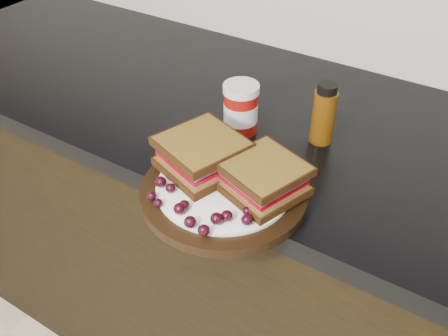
# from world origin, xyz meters

# --- Properties ---
(base_cabinets) EXTENTS (3.96, 0.58, 0.86)m
(base_cabinets) POSITION_xyz_m (0.00, 1.70, 0.43)
(base_cabinets) COLOR black
(base_cabinets) RESTS_ON ground_plane
(countertop) EXTENTS (3.98, 0.60, 0.04)m
(countertop) POSITION_xyz_m (0.00, 1.70, 0.88)
(countertop) COLOR black
(countertop) RESTS_ON base_cabinets
(plate) EXTENTS (0.28, 0.28, 0.02)m
(plate) POSITION_xyz_m (0.23, 1.43, 0.91)
(plate) COLOR black
(plate) RESTS_ON countertop
(sandwich_left) EXTENTS (0.16, 0.16, 0.06)m
(sandwich_left) POSITION_xyz_m (0.17, 1.45, 0.95)
(sandwich_left) COLOR brown
(sandwich_left) RESTS_ON plate
(sandwich_right) EXTENTS (0.15, 0.15, 0.05)m
(sandwich_right) POSITION_xyz_m (0.29, 1.45, 0.95)
(sandwich_right) COLOR brown
(sandwich_right) RESTS_ON plate
(grape_0) EXTENTS (0.02, 0.02, 0.02)m
(grape_0) POSITION_xyz_m (0.14, 1.37, 0.93)
(grape_0) COLOR black
(grape_0) RESTS_ON plate
(grape_1) EXTENTS (0.02, 0.02, 0.02)m
(grape_1) POSITION_xyz_m (0.16, 1.37, 0.93)
(grape_1) COLOR black
(grape_1) RESTS_ON plate
(grape_2) EXTENTS (0.02, 0.02, 0.01)m
(grape_2) POSITION_xyz_m (0.15, 1.34, 0.93)
(grape_2) COLOR black
(grape_2) RESTS_ON plate
(grape_3) EXTENTS (0.01, 0.01, 0.01)m
(grape_3) POSITION_xyz_m (0.17, 1.33, 0.93)
(grape_3) COLOR black
(grape_3) RESTS_ON plate
(grape_4) EXTENTS (0.02, 0.02, 0.02)m
(grape_4) POSITION_xyz_m (0.21, 1.34, 0.93)
(grape_4) COLOR black
(grape_4) RESTS_ON plate
(grape_5) EXTENTS (0.02, 0.02, 0.02)m
(grape_5) POSITION_xyz_m (0.21, 1.35, 0.93)
(grape_5) COLOR black
(grape_5) RESTS_ON plate
(grape_6) EXTENTS (0.02, 0.02, 0.02)m
(grape_6) POSITION_xyz_m (0.24, 1.32, 0.93)
(grape_6) COLOR black
(grape_6) RESTS_ON plate
(grape_7) EXTENTS (0.02, 0.02, 0.02)m
(grape_7) POSITION_xyz_m (0.26, 1.32, 0.93)
(grape_7) COLOR black
(grape_7) RESTS_ON plate
(grape_8) EXTENTS (0.02, 0.02, 0.02)m
(grape_8) POSITION_xyz_m (0.27, 1.35, 0.93)
(grape_8) COLOR black
(grape_8) RESTS_ON plate
(grape_9) EXTENTS (0.02, 0.02, 0.02)m
(grape_9) POSITION_xyz_m (0.28, 1.36, 0.93)
(grape_9) COLOR black
(grape_9) RESTS_ON plate
(grape_10) EXTENTS (0.02, 0.02, 0.02)m
(grape_10) POSITION_xyz_m (0.31, 1.37, 0.93)
(grape_10) COLOR black
(grape_10) RESTS_ON plate
(grape_11) EXTENTS (0.02, 0.02, 0.01)m
(grape_11) POSITION_xyz_m (0.30, 1.39, 0.93)
(grape_11) COLOR black
(grape_11) RESTS_ON plate
(grape_12) EXTENTS (0.02, 0.02, 0.01)m
(grape_12) POSITION_xyz_m (0.32, 1.40, 0.93)
(grape_12) COLOR black
(grape_12) RESTS_ON plate
(grape_13) EXTENTS (0.02, 0.02, 0.01)m
(grape_13) POSITION_xyz_m (0.32, 1.44, 0.93)
(grape_13) COLOR black
(grape_13) RESTS_ON plate
(grape_14) EXTENTS (0.02, 0.02, 0.02)m
(grape_14) POSITION_xyz_m (0.31, 1.47, 0.93)
(grape_14) COLOR black
(grape_14) RESTS_ON plate
(grape_15) EXTENTS (0.02, 0.02, 0.02)m
(grape_15) POSITION_xyz_m (0.28, 1.46, 0.93)
(grape_15) COLOR black
(grape_15) RESTS_ON plate
(grape_16) EXTENTS (0.02, 0.02, 0.01)m
(grape_16) POSITION_xyz_m (0.19, 1.48, 0.93)
(grape_16) COLOR black
(grape_16) RESTS_ON plate
(grape_17) EXTENTS (0.02, 0.02, 0.02)m
(grape_17) POSITION_xyz_m (0.18, 1.48, 0.93)
(grape_17) COLOR black
(grape_17) RESTS_ON plate
(grape_18) EXTENTS (0.02, 0.02, 0.02)m
(grape_18) POSITION_xyz_m (0.16, 1.46, 0.93)
(grape_18) COLOR black
(grape_18) RESTS_ON plate
(grape_19) EXTENTS (0.02, 0.02, 0.02)m
(grape_19) POSITION_xyz_m (0.15, 1.45, 0.93)
(grape_19) COLOR black
(grape_19) RESTS_ON plate
(grape_20) EXTENTS (0.02, 0.02, 0.01)m
(grape_20) POSITION_xyz_m (0.16, 1.41, 0.93)
(grape_20) COLOR black
(grape_20) RESTS_ON plate
(grape_21) EXTENTS (0.01, 0.01, 0.01)m
(grape_21) POSITION_xyz_m (0.17, 1.41, 0.93)
(grape_21) COLOR black
(grape_21) RESTS_ON plate
(grape_22) EXTENTS (0.01, 0.01, 0.01)m
(grape_22) POSITION_xyz_m (0.19, 1.46, 0.93)
(grape_22) COLOR black
(grape_22) RESTS_ON plate
(grape_23) EXTENTS (0.02, 0.02, 0.02)m
(grape_23) POSITION_xyz_m (0.14, 1.46, 0.93)
(grape_23) COLOR black
(grape_23) RESTS_ON plate
(grape_24) EXTENTS (0.02, 0.02, 0.02)m
(grape_24) POSITION_xyz_m (0.16, 1.44, 0.93)
(grape_24) COLOR black
(grape_24) RESTS_ON plate
(condiment_jar) EXTENTS (0.09, 0.09, 0.10)m
(condiment_jar) POSITION_xyz_m (0.15, 1.62, 0.95)
(condiment_jar) COLOR maroon
(condiment_jar) RESTS_ON countertop
(oil_bottle) EXTENTS (0.05, 0.05, 0.12)m
(oil_bottle) POSITION_xyz_m (0.30, 1.67, 0.96)
(oil_bottle) COLOR #4F2D07
(oil_bottle) RESTS_ON countertop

